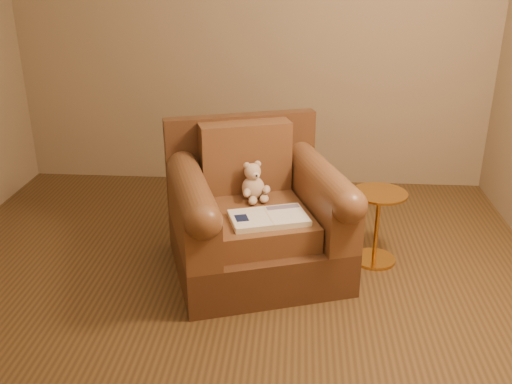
{
  "coord_description": "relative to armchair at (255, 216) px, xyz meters",
  "views": [
    {
      "loc": [
        0.4,
        -2.79,
        1.89
      ],
      "look_at": [
        0.15,
        0.38,
        0.56
      ],
      "focal_mm": 40.0,
      "sensor_mm": 36.0,
      "label": 1
    }
  ],
  "objects": [
    {
      "name": "armchair",
      "position": [
        0.0,
        0.0,
        0.0
      ],
      "size": [
        1.27,
        1.23,
        0.91
      ],
      "rotation": [
        0.0,
        0.0,
        0.32
      ],
      "color": "#4D2E19",
      "rests_on": "floor"
    },
    {
      "name": "floor",
      "position": [
        -0.14,
        -0.47,
        -0.35
      ],
      "size": [
        4.0,
        4.0,
        0.0
      ],
      "primitive_type": "plane",
      "color": "#543A1C",
      "rests_on": "ground"
    },
    {
      "name": "side_table",
      "position": [
        0.79,
        0.12,
        -0.09
      ],
      "size": [
        0.35,
        0.35,
        0.49
      ],
      "color": "gold",
      "rests_on": "floor"
    },
    {
      "name": "guidebook",
      "position": [
        0.1,
        -0.23,
        0.1
      ],
      "size": [
        0.51,
        0.39,
        0.04
      ],
      "rotation": [
        0.0,
        0.0,
        0.31
      ],
      "color": "beige",
      "rests_on": "armchair"
    },
    {
      "name": "teddy_bear",
      "position": [
        -0.01,
        0.09,
        0.18
      ],
      "size": [
        0.19,
        0.21,
        0.25
      ],
      "rotation": [
        0.0,
        0.0,
        0.47
      ],
      "color": "#CFAE90",
      "rests_on": "armchair"
    }
  ]
}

